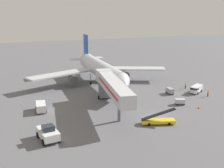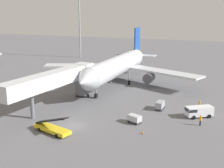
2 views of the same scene
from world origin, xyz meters
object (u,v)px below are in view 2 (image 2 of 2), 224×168
(service_van_outer_left, at_px, (12,89))
(apron_light_mast, at_px, (79,4))
(baggage_cart_near_left, at_px, (134,119))
(safety_cone_alpha, at_px, (143,132))
(ground_crew_worker_midground, at_px, (200,120))
(airplane_at_gate, at_px, (118,66))
(belt_loader_truck, at_px, (52,128))
(baggage_cart_mid_right, at_px, (160,105))
(jet_bridge, at_px, (56,80))
(service_van_far_center, at_px, (198,111))
(ground_crew_worker_foreground, at_px, (199,104))

(service_van_outer_left, height_order, apron_light_mast, apron_light_mast)
(service_van_outer_left, height_order, baggage_cart_near_left, service_van_outer_left)
(safety_cone_alpha, height_order, apron_light_mast, apron_light_mast)
(service_van_outer_left, relative_size, safety_cone_alpha, 7.71)
(ground_crew_worker_midground, relative_size, apron_light_mast, 0.06)
(airplane_at_gate, xyz_separation_m, apron_light_mast, (-29.06, 35.65, 15.98))
(belt_loader_truck, xyz_separation_m, apron_light_mast, (-30.11, 68.11, 19.95))
(service_van_outer_left, distance_m, baggage_cart_mid_right, 33.57)
(baggage_cart_near_left, bearing_deg, jet_bridge, 172.04)
(service_van_outer_left, height_order, safety_cone_alpha, service_van_outer_left)
(jet_bridge, bearing_deg, safety_cone_alpha, -17.99)
(apron_light_mast, bearing_deg, service_van_far_center, -46.40)
(ground_crew_worker_foreground, bearing_deg, service_van_outer_left, -174.36)
(belt_loader_truck, distance_m, ground_crew_worker_midground, 23.81)
(belt_loader_truck, height_order, ground_crew_worker_foreground, belt_loader_truck)
(ground_crew_worker_foreground, bearing_deg, ground_crew_worker_midground, -83.68)
(safety_cone_alpha, bearing_deg, ground_crew_worker_foreground, 65.39)
(airplane_at_gate, height_order, ground_crew_worker_midground, airplane_at_gate)
(ground_crew_worker_midground, distance_m, apron_light_mast, 78.95)
(belt_loader_truck, bearing_deg, baggage_cart_mid_right, 51.98)
(safety_cone_alpha, xyz_separation_m, apron_light_mast, (-43.23, 63.53, 20.41))
(safety_cone_alpha, bearing_deg, ground_crew_worker_midground, 40.30)
(ground_crew_worker_midground, bearing_deg, ground_crew_worker_foreground, 96.32)
(ground_crew_worker_midground, bearing_deg, apron_light_mast, 131.94)
(service_van_outer_left, relative_size, baggage_cart_mid_right, 1.78)
(airplane_at_gate, xyz_separation_m, baggage_cart_mid_right, (14.17, -15.67, -3.87))
(ground_crew_worker_midground, bearing_deg, jet_bridge, -178.75)
(jet_bridge, xyz_separation_m, safety_cone_alpha, (18.74, -6.09, -5.23))
(safety_cone_alpha, bearing_deg, apron_light_mast, 124.23)
(apron_light_mast, bearing_deg, service_van_outer_left, -79.52)
(airplane_at_gate, xyz_separation_m, baggage_cart_near_left, (11.69, -24.07, -3.97))
(jet_bridge, height_order, baggage_cart_mid_right, jet_bridge)
(jet_bridge, distance_m, apron_light_mast, 64.26)
(ground_crew_worker_midground, bearing_deg, airplane_at_gate, 136.09)
(apron_light_mast, bearing_deg, jet_bridge, -66.91)
(airplane_at_gate, distance_m, baggage_cart_near_left, 27.05)
(airplane_at_gate, bearing_deg, ground_crew_worker_midground, -43.91)
(airplane_at_gate, relative_size, service_van_far_center, 8.56)
(belt_loader_truck, bearing_deg, ground_crew_worker_midground, 28.20)
(baggage_cart_mid_right, relative_size, safety_cone_alpha, 4.34)
(belt_loader_truck, bearing_deg, jet_bridge, 117.81)
(service_van_outer_left, bearing_deg, ground_crew_worker_foreground, 5.64)
(ground_crew_worker_midground, height_order, apron_light_mast, apron_light_mast)
(ground_crew_worker_midground, height_order, safety_cone_alpha, ground_crew_worker_midground)
(ground_crew_worker_midground, bearing_deg, belt_loader_truck, -151.80)
(jet_bridge, bearing_deg, baggage_cart_near_left, -7.96)
(jet_bridge, relative_size, baggage_cart_mid_right, 9.00)
(apron_light_mast, bearing_deg, baggage_cart_mid_right, -49.89)
(belt_loader_truck, height_order, service_van_outer_left, belt_loader_truck)
(service_van_far_center, relative_size, baggage_cart_near_left, 1.96)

